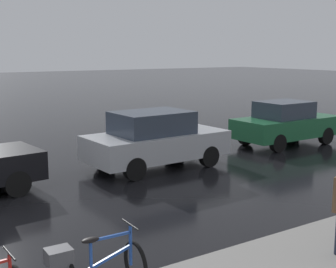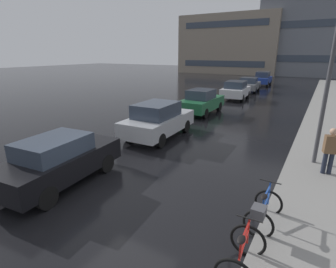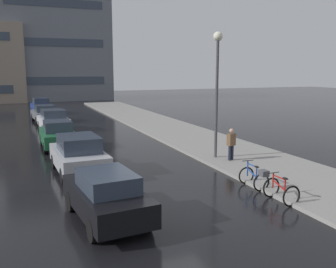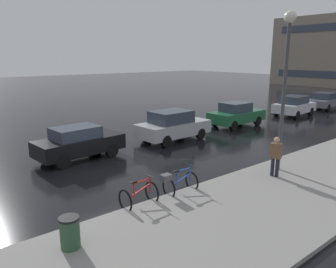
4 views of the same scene
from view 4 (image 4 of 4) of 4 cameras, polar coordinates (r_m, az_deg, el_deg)
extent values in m
plane|color=black|center=(13.92, -10.76, -6.45)|extent=(140.00, 140.00, 0.00)
torus|color=black|center=(10.83, -2.85, -10.05)|extent=(0.73, 0.08, 0.73)
torus|color=black|center=(10.29, -7.46, -11.46)|extent=(0.73, 0.08, 0.73)
cube|color=red|center=(10.36, -5.94, -9.76)|extent=(0.04, 0.04, 0.49)
cube|color=red|center=(10.68, -3.19, -8.82)|extent=(0.04, 0.04, 0.54)
cube|color=red|center=(10.44, -4.56, -8.18)|extent=(0.06, 0.62, 0.04)
cube|color=red|center=(10.53, -4.65, -9.63)|extent=(0.06, 0.70, 0.25)
ellipsoid|color=black|center=(10.26, -5.97, -8.34)|extent=(0.15, 0.26, 0.07)
cylinder|color=black|center=(10.58, -3.21, -7.36)|extent=(0.50, 0.04, 0.03)
torus|color=black|center=(11.78, 4.16, -8.17)|extent=(0.70, 0.08, 0.69)
torus|color=black|center=(11.17, 0.13, -9.37)|extent=(0.70, 0.08, 0.69)
cube|color=#234CA8|center=(11.27, 1.50, -7.81)|extent=(0.04, 0.04, 0.50)
cube|color=#234CA8|center=(11.63, 3.89, -6.87)|extent=(0.04, 0.04, 0.61)
cube|color=#234CA8|center=(11.36, 2.73, -6.22)|extent=(0.05, 0.62, 0.04)
cube|color=#234CA8|center=(11.46, 2.61, -7.72)|extent=(0.05, 0.70, 0.25)
ellipsoid|color=black|center=(11.17, 1.51, -6.48)|extent=(0.15, 0.26, 0.07)
cylinder|color=black|center=(11.52, 3.92, -5.36)|extent=(0.50, 0.04, 0.03)
cube|color=#4C4C51|center=(10.96, -0.37, -7.61)|extent=(0.29, 0.35, 0.22)
cube|color=black|center=(15.72, -15.15, -1.82)|extent=(2.11, 4.16, 0.70)
cube|color=#2D3847|center=(15.50, -15.80, 0.26)|extent=(1.61, 2.17, 0.52)
cylinder|color=black|center=(17.05, -12.70, -1.72)|extent=(0.28, 0.66, 0.64)
cylinder|color=black|center=(15.80, -9.77, -2.78)|extent=(0.28, 0.66, 0.64)
cylinder|color=black|center=(15.96, -20.33, -3.28)|extent=(0.28, 0.66, 0.64)
cylinder|color=black|center=(14.61, -17.84, -4.59)|extent=(0.28, 0.66, 0.64)
cube|color=#B2B5BA|center=(18.57, 0.95, 1.00)|extent=(2.11, 4.31, 0.72)
cube|color=#2D3847|center=(18.32, 0.57, 3.03)|extent=(1.68, 2.27, 0.66)
cylinder|color=black|center=(20.14, 2.07, 0.92)|extent=(0.25, 0.65, 0.64)
cylinder|color=black|center=(18.94, 5.66, 0.06)|extent=(0.25, 0.65, 0.64)
cylinder|color=black|center=(18.49, -3.89, -0.24)|extent=(0.25, 0.65, 0.64)
cylinder|color=black|center=(17.17, -0.37, -1.27)|extent=(0.25, 0.65, 0.64)
cube|color=#1E6038|center=(22.89, 11.88, 3.06)|extent=(1.84, 4.15, 0.70)
cube|color=#2D3847|center=(22.65, 11.69, 4.64)|extent=(1.49, 1.88, 0.60)
cylinder|color=black|center=(24.43, 12.28, 2.84)|extent=(0.23, 0.64, 0.64)
cylinder|color=black|center=(23.49, 15.32, 2.25)|extent=(0.23, 0.64, 0.64)
cylinder|color=black|center=(22.50, 8.20, 2.12)|extent=(0.23, 0.64, 0.64)
cylinder|color=black|center=(21.48, 11.33, 1.46)|extent=(0.23, 0.64, 0.64)
cube|color=silver|center=(28.13, 21.10, 4.33)|extent=(2.14, 3.91, 0.70)
cube|color=#2D3847|center=(27.91, 21.07, 5.61)|extent=(1.69, 2.22, 0.59)
cylinder|color=black|center=(29.59, 20.61, 4.10)|extent=(0.26, 0.65, 0.64)
cylinder|color=black|center=(28.88, 23.59, 3.62)|extent=(0.26, 0.65, 0.64)
cylinder|color=black|center=(27.53, 18.36, 3.63)|extent=(0.26, 0.65, 0.64)
cylinder|color=black|center=(26.77, 21.50, 3.12)|extent=(0.26, 0.65, 0.64)
cube|color=slate|center=(33.01, 25.55, 5.06)|extent=(2.23, 4.29, 0.60)
cube|color=#2D3847|center=(32.79, 25.54, 6.03)|extent=(1.71, 2.04, 0.55)
cylinder|color=black|center=(34.54, 24.97, 4.92)|extent=(0.27, 0.66, 0.64)
cylinder|color=black|center=(32.18, 23.25, 4.55)|extent=(0.27, 0.66, 0.64)
cylinder|color=black|center=(31.56, 26.06, 4.12)|extent=(0.27, 0.66, 0.64)
cylinder|color=#1E2333|center=(13.37, 17.71, -5.73)|extent=(0.14, 0.14, 0.87)
cylinder|color=#1E2333|center=(13.33, 18.45, -5.86)|extent=(0.14, 0.14, 0.87)
cube|color=brown|center=(13.14, 18.30, -2.80)|extent=(0.45, 0.34, 0.58)
sphere|color=tan|center=(13.03, 18.44, -0.97)|extent=(0.22, 0.22, 0.22)
cylinder|color=#424247|center=(13.69, 19.43, 5.43)|extent=(0.14, 0.14, 5.90)
sphere|color=#F2EACC|center=(13.65, 20.51, 18.56)|extent=(0.46, 0.46, 0.46)
cylinder|color=#2D5133|center=(8.60, -16.68, -16.69)|extent=(0.47, 0.47, 0.88)
cylinder|color=black|center=(8.38, -16.90, -13.90)|extent=(0.50, 0.50, 0.06)
cube|color=#333D4C|center=(55.47, 25.45, 9.31)|extent=(15.34, 0.06, 1.10)
cube|color=#333D4C|center=(55.56, 26.19, 16.38)|extent=(15.34, 0.06, 1.10)
camera|label=1|loc=(5.09, 22.29, -1.66)|focal=50.00mm
camera|label=2|loc=(7.34, -29.36, 6.41)|focal=28.00mm
camera|label=3|loc=(16.93, -55.53, 7.09)|focal=40.00mm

